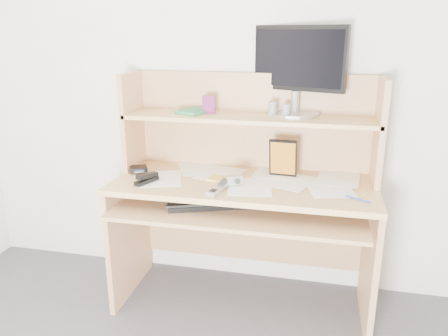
% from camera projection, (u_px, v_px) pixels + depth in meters
% --- Properties ---
extents(back_wall, '(3.60, 0.04, 2.50)m').
position_uv_depth(back_wall, '(254.00, 81.00, 2.49)').
color(back_wall, beige).
rests_on(back_wall, floor).
extents(desk, '(1.40, 0.70, 1.30)m').
position_uv_depth(desk, '(246.00, 186.00, 2.44)').
color(desk, tan).
rests_on(desk, floor).
extents(paper_clutter, '(1.32, 0.54, 0.01)m').
position_uv_depth(paper_clutter, '(243.00, 181.00, 2.34)').
color(paper_clutter, white).
rests_on(paper_clutter, desk).
extents(keyboard, '(0.55, 0.35, 0.04)m').
position_uv_depth(keyboard, '(217.00, 201.00, 2.29)').
color(keyboard, black).
rests_on(keyboard, desk).
extents(tv_remote, '(0.08, 0.18, 0.02)m').
position_uv_depth(tv_remote, '(223.00, 184.00, 2.25)').
color(tv_remote, gray).
rests_on(tv_remote, paper_clutter).
extents(flip_phone, '(0.07, 0.10, 0.02)m').
position_uv_depth(flip_phone, '(214.00, 191.00, 2.15)').
color(flip_phone, '#B1B1B3').
rests_on(flip_phone, paper_clutter).
extents(stapler, '(0.09, 0.15, 0.05)m').
position_uv_depth(stapler, '(146.00, 178.00, 2.31)').
color(stapler, black).
rests_on(stapler, paper_clutter).
extents(wallet, '(0.12, 0.12, 0.03)m').
position_uv_depth(wallet, '(138.00, 169.00, 2.50)').
color(wallet, black).
rests_on(wallet, paper_clutter).
extents(sticky_note_pad, '(0.10, 0.10, 0.01)m').
position_uv_depth(sticky_note_pad, '(217.00, 179.00, 2.37)').
color(sticky_note_pad, '#F3F040').
rests_on(sticky_note_pad, desk).
extents(digital_camera, '(0.09, 0.07, 0.05)m').
position_uv_depth(digital_camera, '(234.00, 180.00, 2.27)').
color(digital_camera, '#ABABAD').
rests_on(digital_camera, paper_clutter).
extents(game_case, '(0.15, 0.03, 0.21)m').
position_uv_depth(game_case, '(283.00, 158.00, 2.37)').
color(game_case, black).
rests_on(game_case, paper_clutter).
extents(blue_pen, '(0.11, 0.08, 0.01)m').
position_uv_depth(blue_pen, '(358.00, 199.00, 2.07)').
color(blue_pen, '#1B2CCF').
rests_on(blue_pen, paper_clutter).
extents(card_box, '(0.07, 0.03, 0.10)m').
position_uv_depth(card_box, '(209.00, 105.00, 2.43)').
color(card_box, '#A11915').
rests_on(card_box, desk).
extents(shelf_book, '(0.20, 0.23, 0.02)m').
position_uv_depth(shelf_book, '(195.00, 111.00, 2.47)').
color(shelf_book, '#2F774E').
rests_on(shelf_book, desk).
extents(chip_stack_a, '(0.04, 0.04, 0.05)m').
position_uv_depth(chip_stack_a, '(274.00, 112.00, 2.37)').
color(chip_stack_a, black).
rests_on(chip_stack_a, desk).
extents(chip_stack_b, '(0.06, 0.06, 0.07)m').
position_uv_depth(chip_stack_b, '(286.00, 111.00, 2.33)').
color(chip_stack_b, silver).
rests_on(chip_stack_b, desk).
extents(chip_stack_c, '(0.05, 0.05, 0.05)m').
position_uv_depth(chip_stack_c, '(272.00, 110.00, 2.39)').
color(chip_stack_c, black).
rests_on(chip_stack_c, desk).
extents(chip_stack_d, '(0.06, 0.06, 0.08)m').
position_uv_depth(chip_stack_d, '(272.00, 109.00, 2.36)').
color(chip_stack_d, white).
rests_on(chip_stack_d, desk).
extents(monitor, '(0.53, 0.28, 0.47)m').
position_uv_depth(monitor, '(297.00, 68.00, 2.35)').
color(monitor, '#A9A9AE').
rests_on(monitor, desk).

